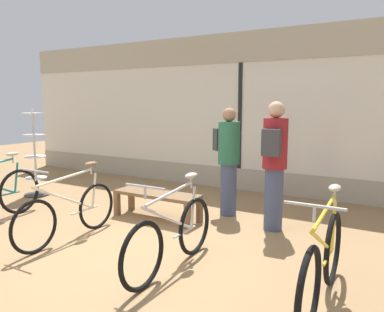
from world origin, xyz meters
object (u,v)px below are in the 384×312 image
Objects in this scene: bicycle_left at (69,212)px; accessory_rack at (35,160)px; bicycle_right at (172,235)px; customer_near_rack at (274,162)px; bicycle_far_right at (323,263)px; customer_by_window at (228,158)px; display_bench at (157,197)px.

bicycle_left is 2.81m from accessory_rack.
customer_near_rack is at bearing 73.06° from bicycle_right.
bicycle_far_right is 1.02× the size of customer_by_window.
customer_by_window reaches higher than bicycle_right.
bicycle_left is 3.23m from bicycle_far_right.
display_bench is (0.48, 1.32, -0.04)m from bicycle_left.
customer_by_window is (1.34, 2.07, 0.55)m from bicycle_left.
accessory_rack is 0.93× the size of customer_near_rack.
bicycle_left is 1.40m from display_bench.
customer_near_rack reaches higher than bicycle_right.
customer_near_rack reaches higher than customer_by_window.
customer_near_rack is (0.54, 1.79, 0.61)m from bicycle_right.
customer_near_rack is at bearing 120.07° from bicycle_far_right.
display_bench is at bearing 70.06° from bicycle_left.
display_bench is at bearing 130.39° from bicycle_right.
customer_by_window is at bearing 40.81° from display_bench.
accessory_rack is at bearing -175.76° from customer_near_rack.
bicycle_far_right reaches higher than display_bench.
customer_near_rack is 0.94m from customer_by_window.
bicycle_far_right is 5.84m from accessory_rack.
bicycle_right reaches higher than bicycle_left.
bicycle_left is 0.93× the size of customer_near_rack.
bicycle_far_right is at bearing -26.38° from display_bench.
bicycle_left is 1.00× the size of accessory_rack.
customer_near_rack reaches higher than bicycle_far_right.
accessory_rack is at bearing 150.73° from bicycle_left.
bicycle_right is 2.24m from customer_by_window.
display_bench is 1.29m from customer_by_window.
customer_near_rack reaches higher than display_bench.
customer_by_window reaches higher than display_bench.
customer_by_window is at bearing 98.59° from bicycle_right.
bicycle_right is 4.36m from accessory_rack.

